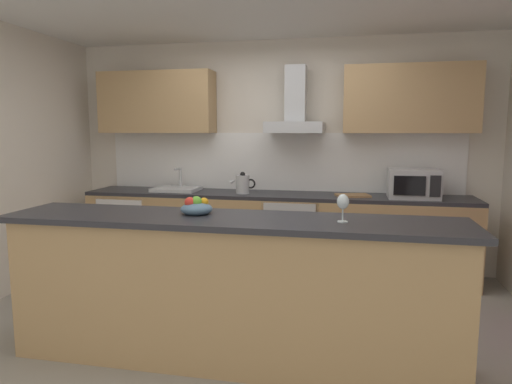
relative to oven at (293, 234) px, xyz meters
name	(u,v)px	position (x,y,z in m)	size (l,w,h in m)	color
ground	(243,328)	(-0.22, -1.44, -0.47)	(5.79, 4.57, 0.02)	gray
wall_back	(279,155)	(-0.22, 0.41, 0.84)	(5.79, 0.12, 2.60)	silver
backsplash_tile	(278,162)	(-0.22, 0.33, 0.77)	(4.08, 0.02, 0.66)	white
counter_back	(273,234)	(-0.22, 0.03, -0.01)	(4.22, 0.60, 0.90)	tan
counter_island	(231,290)	(-0.17, -1.99, 0.05)	(3.11, 0.64, 1.01)	tan
upper_cabinets	(276,101)	(-0.22, 0.18, 1.45)	(4.16, 0.32, 0.70)	tan
oven	(293,234)	(0.00, 0.00, 0.00)	(0.60, 0.62, 0.80)	slate
refrigerator	(132,230)	(-1.91, 0.00, -0.03)	(0.58, 0.60, 0.85)	white
microwave	(414,184)	(1.24, -0.03, 0.59)	(0.50, 0.38, 0.30)	#B7BABC
sink	(177,189)	(-1.34, 0.01, 0.47)	(0.50, 0.40, 0.26)	silver
kettle	(243,184)	(-0.55, -0.03, 0.55)	(0.29, 0.15, 0.24)	#B7BABC
range_hood	(295,112)	(0.00, 0.13, 1.33)	(0.62, 0.45, 0.72)	#B7BABC
wine_glass	(343,203)	(0.57, -2.00, 0.68)	(0.08, 0.08, 0.18)	silver
fruit_bowl	(196,208)	(-0.43, -1.92, 0.60)	(0.22, 0.22, 0.13)	slate
chopping_board	(353,195)	(0.63, -0.02, 0.45)	(0.34, 0.22, 0.02)	#9E7247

